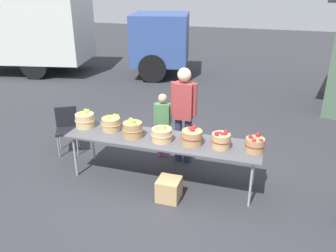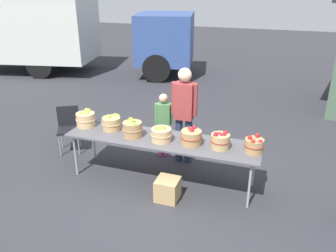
{
  "view_description": "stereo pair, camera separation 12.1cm",
  "coord_description": "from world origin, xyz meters",
  "px_view_note": "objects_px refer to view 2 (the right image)",
  "views": [
    {
      "loc": [
        1.57,
        -4.65,
        3.06
      ],
      "look_at": [
        0.0,
        0.3,
        0.85
      ],
      "focal_mm": 36.82,
      "sensor_mm": 36.0,
      "label": 1
    },
    {
      "loc": [
        1.69,
        -4.62,
        3.06
      ],
      "look_at": [
        0.0,
        0.3,
        0.85
      ],
      "focal_mm": 36.82,
      "sensor_mm": 36.0,
      "label": 2
    }
  ],
  "objects_px": {
    "market_table": "(162,141)",
    "folding_chair": "(68,125)",
    "apple_basket_green_0": "(86,119)",
    "apple_basket_red_2": "(254,145)",
    "apple_basket_green_1": "(112,123)",
    "produce_crate": "(168,189)",
    "apple_basket_green_2": "(132,129)",
    "vendor_adult": "(184,109)",
    "apple_basket_red_1": "(220,141)",
    "apple_basket_red_0": "(191,137)",
    "box_truck": "(62,29)",
    "child_customer": "(164,120)",
    "apple_basket_green_3": "(161,134)"
  },
  "relations": [
    {
      "from": "apple_basket_green_1",
      "to": "produce_crate",
      "type": "bearing_deg",
      "value": -25.14
    },
    {
      "from": "apple_basket_red_1",
      "to": "apple_basket_green_3",
      "type": "bearing_deg",
      "value": -177.08
    },
    {
      "from": "apple_basket_green_0",
      "to": "child_customer",
      "type": "distance_m",
      "value": 1.37
    },
    {
      "from": "apple_basket_red_1",
      "to": "apple_basket_green_2",
      "type": "bearing_deg",
      "value": -178.18
    },
    {
      "from": "apple_basket_green_0",
      "to": "apple_basket_green_1",
      "type": "xyz_separation_m",
      "value": [
        0.49,
        -0.0,
        -0.01
      ]
    },
    {
      "from": "apple_basket_red_1",
      "to": "apple_basket_red_2",
      "type": "xyz_separation_m",
      "value": [
        0.49,
        0.03,
        -0.01
      ]
    },
    {
      "from": "apple_basket_green_3",
      "to": "child_customer",
      "type": "height_order",
      "value": "child_customer"
    },
    {
      "from": "apple_basket_green_3",
      "to": "produce_crate",
      "type": "relative_size",
      "value": 0.99
    },
    {
      "from": "apple_basket_green_1",
      "to": "apple_basket_red_2",
      "type": "xyz_separation_m",
      "value": [
        2.33,
        -0.06,
        -0.01
      ]
    },
    {
      "from": "child_customer",
      "to": "produce_crate",
      "type": "bearing_deg",
      "value": 93.86
    },
    {
      "from": "child_customer",
      "to": "apple_basket_green_1",
      "type": "bearing_deg",
      "value": 30.7
    },
    {
      "from": "folding_chair",
      "to": "apple_basket_green_2",
      "type": "bearing_deg",
      "value": -48.04
    },
    {
      "from": "apple_basket_green_3",
      "to": "vendor_adult",
      "type": "distance_m",
      "value": 0.81
    },
    {
      "from": "apple_basket_green_1",
      "to": "apple_basket_red_0",
      "type": "relative_size",
      "value": 0.97
    },
    {
      "from": "market_table",
      "to": "vendor_adult",
      "type": "distance_m",
      "value": 0.79
    },
    {
      "from": "market_table",
      "to": "apple_basket_red_2",
      "type": "bearing_deg",
      "value": 0.36
    },
    {
      "from": "apple_basket_red_1",
      "to": "produce_crate",
      "type": "bearing_deg",
      "value": -145.22
    },
    {
      "from": "apple_basket_red_0",
      "to": "child_customer",
      "type": "xyz_separation_m",
      "value": [
        -0.75,
        0.85,
        -0.15
      ]
    },
    {
      "from": "apple_basket_green_0",
      "to": "vendor_adult",
      "type": "distance_m",
      "value": 1.69
    },
    {
      "from": "apple_basket_red_0",
      "to": "produce_crate",
      "type": "xyz_separation_m",
      "value": [
        -0.22,
        -0.45,
        -0.7
      ]
    },
    {
      "from": "apple_basket_red_1",
      "to": "box_truck",
      "type": "xyz_separation_m",
      "value": [
        -6.67,
        5.79,
        0.62
      ]
    },
    {
      "from": "apple_basket_green_0",
      "to": "vendor_adult",
      "type": "xyz_separation_m",
      "value": [
        1.56,
        0.64,
        0.15
      ]
    },
    {
      "from": "apple_basket_green_1",
      "to": "vendor_adult",
      "type": "distance_m",
      "value": 1.25
    },
    {
      "from": "apple_basket_green_0",
      "to": "produce_crate",
      "type": "xyz_separation_m",
      "value": [
        1.67,
        -0.55,
        -0.71
      ]
    },
    {
      "from": "apple_basket_green_2",
      "to": "produce_crate",
      "type": "relative_size",
      "value": 0.96
    },
    {
      "from": "apple_basket_green_1",
      "to": "apple_basket_red_1",
      "type": "relative_size",
      "value": 1.09
    },
    {
      "from": "market_table",
      "to": "apple_basket_red_2",
      "type": "relative_size",
      "value": 10.52
    },
    {
      "from": "apple_basket_red_1",
      "to": "vendor_adult",
      "type": "distance_m",
      "value": 1.08
    },
    {
      "from": "apple_basket_green_3",
      "to": "produce_crate",
      "type": "distance_m",
      "value": 0.84
    },
    {
      "from": "apple_basket_green_1",
      "to": "apple_basket_red_1",
      "type": "height_order",
      "value": "same"
    },
    {
      "from": "apple_basket_red_2",
      "to": "produce_crate",
      "type": "distance_m",
      "value": 1.43
    },
    {
      "from": "child_customer",
      "to": "vendor_adult",
      "type": "bearing_deg",
      "value": 147.91
    },
    {
      "from": "apple_basket_red_0",
      "to": "produce_crate",
      "type": "relative_size",
      "value": 0.99
    },
    {
      "from": "market_table",
      "to": "folding_chair",
      "type": "height_order",
      "value": "folding_chair"
    },
    {
      "from": "apple_basket_green_3",
      "to": "apple_basket_red_1",
      "type": "distance_m",
      "value": 0.91
    },
    {
      "from": "market_table",
      "to": "apple_basket_green_3",
      "type": "distance_m",
      "value": 0.16
    },
    {
      "from": "apple_basket_green_2",
      "to": "vendor_adult",
      "type": "bearing_deg",
      "value": 51.22
    },
    {
      "from": "apple_basket_green_0",
      "to": "apple_basket_red_2",
      "type": "relative_size",
      "value": 1.14
    },
    {
      "from": "box_truck",
      "to": "produce_crate",
      "type": "bearing_deg",
      "value": -57.99
    },
    {
      "from": "apple_basket_green_2",
      "to": "child_customer",
      "type": "xyz_separation_m",
      "value": [
        0.21,
        0.88,
        -0.17
      ]
    },
    {
      "from": "folding_chair",
      "to": "vendor_adult",
      "type": "bearing_deg",
      "value": -23.22
    },
    {
      "from": "apple_basket_red_1",
      "to": "produce_crate",
      "type": "height_order",
      "value": "apple_basket_red_1"
    },
    {
      "from": "apple_basket_red_2",
      "to": "vendor_adult",
      "type": "distance_m",
      "value": 1.46
    },
    {
      "from": "apple_basket_green_1",
      "to": "folding_chair",
      "type": "relative_size",
      "value": 0.38
    },
    {
      "from": "apple_basket_green_0",
      "to": "apple_basket_red_0",
      "type": "distance_m",
      "value": 1.9
    },
    {
      "from": "market_table",
      "to": "child_customer",
      "type": "xyz_separation_m",
      "value": [
        -0.26,
        0.82,
        0.0
      ]
    },
    {
      "from": "market_table",
      "to": "apple_basket_green_1",
      "type": "height_order",
      "value": "apple_basket_green_1"
    },
    {
      "from": "vendor_adult",
      "to": "box_truck",
      "type": "xyz_separation_m",
      "value": [
        -5.9,
        5.06,
        0.47
      ]
    },
    {
      "from": "apple_basket_green_0",
      "to": "child_customer",
      "type": "xyz_separation_m",
      "value": [
        1.14,
        0.74,
        -0.16
      ]
    },
    {
      "from": "apple_basket_green_2",
      "to": "box_truck",
      "type": "relative_size",
      "value": 0.04
    }
  ]
}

